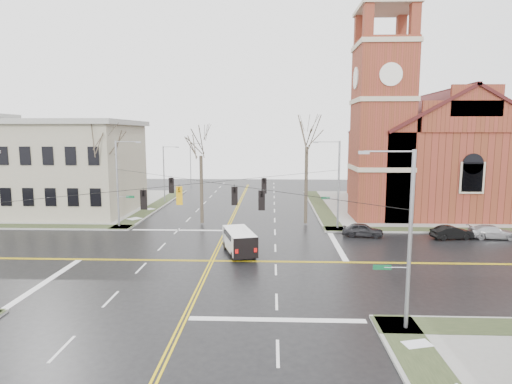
{
  "coord_description": "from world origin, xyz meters",
  "views": [
    {
      "loc": [
        4.71,
        -32.27,
        9.92
      ],
      "look_at": [
        3.23,
        6.0,
        4.64
      ],
      "focal_mm": 30.0,
      "sensor_mm": 36.0,
      "label": 1
    }
  ],
  "objects_px": {
    "cargo_van": "(239,240)",
    "tree_nw_near": "(201,151)",
    "streetlight_north_a": "(165,172)",
    "tree_ne": "(307,141)",
    "parked_car_b": "(452,233)",
    "signal_pole_se": "(407,235)",
    "streetlight_north_b": "(191,162)",
    "parked_car_a": "(363,230)",
    "parked_car_c": "(492,232)",
    "church": "(426,145)",
    "signal_pole_ne": "(337,182)",
    "signal_pole_nw": "(119,181)",
    "tree_nw_far": "(107,148)"
  },
  "relations": [
    {
      "from": "tree_nw_far",
      "to": "tree_nw_near",
      "type": "height_order",
      "value": "tree_nw_far"
    },
    {
      "from": "church",
      "to": "streetlight_north_a",
      "type": "relative_size",
      "value": 3.44
    },
    {
      "from": "signal_pole_se",
      "to": "parked_car_a",
      "type": "relative_size",
      "value": 2.33
    },
    {
      "from": "signal_pole_se",
      "to": "cargo_van",
      "type": "xyz_separation_m",
      "value": [
        -9.38,
        13.79,
        -3.8
      ]
    },
    {
      "from": "parked_car_a",
      "to": "parked_car_c",
      "type": "distance_m",
      "value": 12.12
    },
    {
      "from": "signal_pole_nw",
      "to": "streetlight_north_b",
      "type": "distance_m",
      "value": 36.51
    },
    {
      "from": "church",
      "to": "signal_pole_ne",
      "type": "distance_m",
      "value": 19.22
    },
    {
      "from": "cargo_van",
      "to": "parked_car_b",
      "type": "distance_m",
      "value": 20.47
    },
    {
      "from": "church",
      "to": "parked_car_b",
      "type": "xyz_separation_m",
      "value": [
        -3.11,
        -17.01,
        -7.8
      ]
    },
    {
      "from": "church",
      "to": "parked_car_b",
      "type": "distance_m",
      "value": 18.97
    },
    {
      "from": "church",
      "to": "signal_pole_se",
      "type": "relative_size",
      "value": 3.06
    },
    {
      "from": "signal_pole_nw",
      "to": "tree_nw_far",
      "type": "distance_m",
      "value": 4.38
    },
    {
      "from": "tree_nw_near",
      "to": "tree_ne",
      "type": "relative_size",
      "value": 0.88
    },
    {
      "from": "parked_car_c",
      "to": "signal_pole_ne",
      "type": "bearing_deg",
      "value": 80.99
    },
    {
      "from": "cargo_van",
      "to": "parked_car_b",
      "type": "relative_size",
      "value": 1.42
    },
    {
      "from": "cargo_van",
      "to": "parked_car_b",
      "type": "xyz_separation_m",
      "value": [
        19.72,
        5.49,
        -0.52
      ]
    },
    {
      "from": "streetlight_north_a",
      "to": "cargo_van",
      "type": "bearing_deg",
      "value": -63.91
    },
    {
      "from": "streetlight_north_a",
      "to": "tree_ne",
      "type": "bearing_deg",
      "value": -36.84
    },
    {
      "from": "tree_nw_far",
      "to": "parked_car_c",
      "type": "bearing_deg",
      "value": -7.9
    },
    {
      "from": "tree_nw_far",
      "to": "church",
      "type": "bearing_deg",
      "value": 16.44
    },
    {
      "from": "signal_pole_ne",
      "to": "signal_pole_se",
      "type": "relative_size",
      "value": 1.0
    },
    {
      "from": "church",
      "to": "tree_ne",
      "type": "height_order",
      "value": "church"
    },
    {
      "from": "signal_pole_nw",
      "to": "tree_nw_near",
      "type": "xyz_separation_m",
      "value": [
        8.33,
        2.03,
        3.06
      ]
    },
    {
      "from": "signal_pole_ne",
      "to": "tree_ne",
      "type": "bearing_deg",
      "value": 142.71
    },
    {
      "from": "cargo_van",
      "to": "signal_pole_ne",
      "type": "bearing_deg",
      "value": 28.16
    },
    {
      "from": "church",
      "to": "signal_pole_ne",
      "type": "height_order",
      "value": "church"
    },
    {
      "from": "streetlight_north_a",
      "to": "parked_car_b",
      "type": "relative_size",
      "value": 2.08
    },
    {
      "from": "signal_pole_ne",
      "to": "parked_car_a",
      "type": "relative_size",
      "value": 2.33
    },
    {
      "from": "streetlight_north_b",
      "to": "parked_car_b",
      "type": "bearing_deg",
      "value": -51.23
    },
    {
      "from": "tree_nw_far",
      "to": "tree_nw_near",
      "type": "xyz_separation_m",
      "value": [
        10.27,
        -0.03,
        -0.28
      ]
    },
    {
      "from": "signal_pole_nw",
      "to": "tree_nw_near",
      "type": "relative_size",
      "value": 0.81
    },
    {
      "from": "parked_car_c",
      "to": "tree_ne",
      "type": "distance_m",
      "value": 19.96
    },
    {
      "from": "tree_nw_far",
      "to": "streetlight_north_a",
      "type": "bearing_deg",
      "value": 79.78
    },
    {
      "from": "church",
      "to": "signal_pole_se",
      "type": "height_order",
      "value": "church"
    },
    {
      "from": "parked_car_b",
      "to": "tree_nw_near",
      "type": "bearing_deg",
      "value": 66.8
    },
    {
      "from": "streetlight_north_a",
      "to": "streetlight_north_b",
      "type": "height_order",
      "value": "same"
    },
    {
      "from": "parked_car_c",
      "to": "tree_nw_far",
      "type": "height_order",
      "value": "tree_nw_far"
    },
    {
      "from": "signal_pole_se",
      "to": "tree_nw_far",
      "type": "height_order",
      "value": "tree_nw_far"
    },
    {
      "from": "tree_nw_near",
      "to": "tree_ne",
      "type": "distance_m",
      "value": 11.4
    },
    {
      "from": "cargo_van",
      "to": "tree_nw_near",
      "type": "height_order",
      "value": "tree_nw_near"
    },
    {
      "from": "signal_pole_nw",
      "to": "streetlight_north_a",
      "type": "distance_m",
      "value": 16.52
    },
    {
      "from": "tree_nw_near",
      "to": "signal_pole_se",
      "type": "bearing_deg",
      "value": -60.24
    },
    {
      "from": "signal_pole_se",
      "to": "streetlight_north_b",
      "type": "height_order",
      "value": "signal_pole_se"
    },
    {
      "from": "signal_pole_nw",
      "to": "cargo_van",
      "type": "relative_size",
      "value": 1.65
    },
    {
      "from": "signal_pole_ne",
      "to": "tree_nw_far",
      "type": "height_order",
      "value": "tree_nw_far"
    },
    {
      "from": "signal_pole_ne",
      "to": "streetlight_north_a",
      "type": "xyz_separation_m",
      "value": [
        -21.97,
        16.5,
        -0.48
      ]
    },
    {
      "from": "signal_pole_nw",
      "to": "streetlight_north_a",
      "type": "xyz_separation_m",
      "value": [
        0.67,
        16.5,
        -0.48
      ]
    },
    {
      "from": "streetlight_north_b",
      "to": "parked_car_b",
      "type": "xyz_separation_m",
      "value": [
        32.31,
        -40.23,
        -3.83
      ]
    },
    {
      "from": "parked_car_a",
      "to": "tree_nw_far",
      "type": "height_order",
      "value": "tree_nw_far"
    },
    {
      "from": "church",
      "to": "parked_car_b",
      "type": "relative_size",
      "value": 7.16
    }
  ]
}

